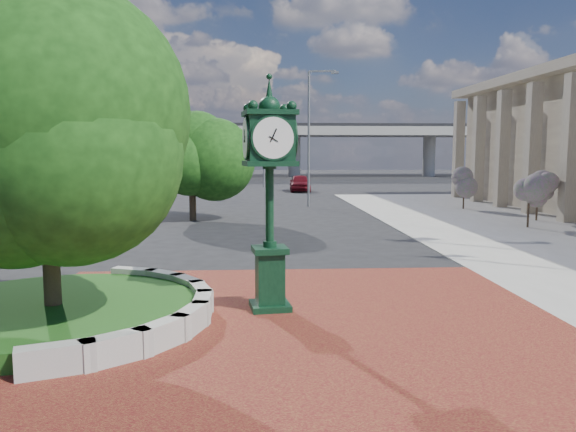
{
  "coord_description": "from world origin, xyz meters",
  "views": [
    {
      "loc": [
        -0.62,
        -12.05,
        3.67
      ],
      "look_at": [
        0.16,
        1.5,
        2.11
      ],
      "focal_mm": 35.0,
      "sensor_mm": 36.0,
      "label": 1
    }
  ],
  "objects_px": {
    "parked_car": "(300,183)",
    "street_lamp_near": "(312,128)",
    "street_lamp_far": "(266,139)",
    "post_clock": "(270,185)"
  },
  "relations": [
    {
      "from": "parked_car",
      "to": "street_lamp_near",
      "type": "relative_size",
      "value": 0.52
    },
    {
      "from": "parked_car",
      "to": "street_lamp_far",
      "type": "height_order",
      "value": "street_lamp_far"
    },
    {
      "from": "post_clock",
      "to": "street_lamp_near",
      "type": "relative_size",
      "value": 0.59
    },
    {
      "from": "parked_car",
      "to": "street_lamp_far",
      "type": "distance_m",
      "value": 7.62
    },
    {
      "from": "post_clock",
      "to": "street_lamp_far",
      "type": "distance_m",
      "value": 44.6
    },
    {
      "from": "post_clock",
      "to": "street_lamp_far",
      "type": "bearing_deg",
      "value": 89.07
    },
    {
      "from": "parked_car",
      "to": "street_lamp_far",
      "type": "relative_size",
      "value": 0.54
    },
    {
      "from": "parked_car",
      "to": "street_lamp_near",
      "type": "distance_m",
      "value": 15.06
    },
    {
      "from": "street_lamp_near",
      "to": "street_lamp_far",
      "type": "xyz_separation_m",
      "value": [
        -2.69,
        19.98,
        -0.27
      ]
    },
    {
      "from": "parked_car",
      "to": "street_lamp_far",
      "type": "bearing_deg",
      "value": 120.7
    }
  ]
}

